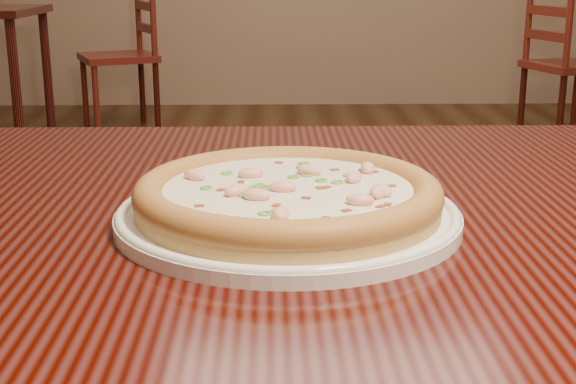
{
  "coord_description": "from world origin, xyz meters",
  "views": [
    {
      "loc": [
        -0.38,
        -1.2,
        0.98
      ],
      "look_at": [
        -0.36,
        -0.51,
        0.78
      ],
      "focal_mm": 50.0,
      "sensor_mm": 36.0,
      "label": 1
    }
  ],
  "objects_px": {
    "chair_c": "(564,65)",
    "hero_table": "(407,301)",
    "plate": "(288,215)",
    "chair_b": "(127,56)",
    "pizza": "(288,195)"
  },
  "relations": [
    {
      "from": "chair_b",
      "to": "hero_table",
      "type": "bearing_deg",
      "value": -76.48
    },
    {
      "from": "hero_table",
      "to": "pizza",
      "type": "height_order",
      "value": "pizza"
    },
    {
      "from": "chair_b",
      "to": "chair_c",
      "type": "bearing_deg",
      "value": -11.73
    },
    {
      "from": "pizza",
      "to": "plate",
      "type": "bearing_deg",
      "value": 151.55
    },
    {
      "from": "plate",
      "to": "chair_c",
      "type": "bearing_deg",
      "value": 66.64
    },
    {
      "from": "plate",
      "to": "chair_c",
      "type": "height_order",
      "value": "chair_c"
    },
    {
      "from": "plate",
      "to": "chair_b",
      "type": "distance_m",
      "value": 4.31
    },
    {
      "from": "pizza",
      "to": "chair_c",
      "type": "height_order",
      "value": "chair_c"
    },
    {
      "from": "hero_table",
      "to": "chair_b",
      "type": "distance_m",
      "value": 4.28
    },
    {
      "from": "plate",
      "to": "chair_c",
      "type": "relative_size",
      "value": 0.33
    },
    {
      "from": "pizza",
      "to": "chair_c",
      "type": "bearing_deg",
      "value": 66.64
    },
    {
      "from": "pizza",
      "to": "chair_b",
      "type": "relative_size",
      "value": 0.29
    },
    {
      "from": "hero_table",
      "to": "chair_c",
      "type": "distance_m",
      "value": 3.94
    },
    {
      "from": "hero_table",
      "to": "chair_c",
      "type": "height_order",
      "value": "chair_c"
    },
    {
      "from": "chair_c",
      "to": "hero_table",
      "type": "bearing_deg",
      "value": -112.05
    }
  ]
}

